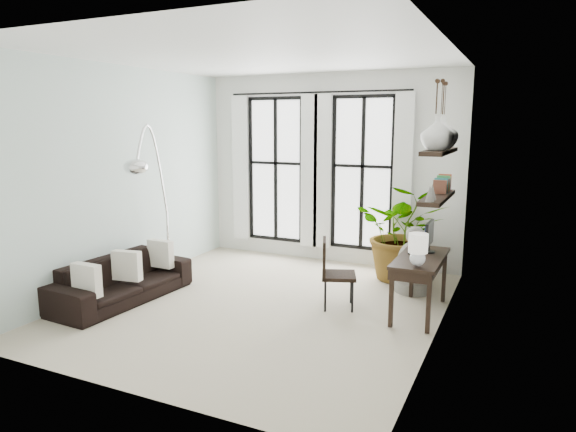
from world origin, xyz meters
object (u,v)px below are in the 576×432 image
Objects in this scene: desk_chair at (332,269)px; arc_lamp at (151,163)px; desk at (420,261)px; plant at (403,232)px; buddha at (414,264)px; sofa at (122,280)px.

arc_lamp is at bearing 167.26° from desk_chair.
desk reaches higher than desk_chair.
plant reaches higher than buddha.
plant is 0.63× the size of arc_lamp.
plant is 3.85m from arc_lamp.
arc_lamp is (-3.13, -1.96, 1.08)m from plant.
arc_lamp is (0.10, 0.58, 1.53)m from sofa.
desk_chair reaches higher than sofa.
arc_lamp reaches higher than plant.
buddha is (3.51, 2.05, 0.11)m from sofa.
desk is at bearing 8.52° from arc_lamp.
plant is 1.51m from desk.
plant is at bearing 119.07° from buddha.
arc_lamp is at bearing -171.48° from desk.
plant is 0.67m from buddha.
desk is 1.10m from desk_chair.
buddha is (3.40, 1.46, -1.43)m from arc_lamp.
sofa is 4.14m from plant.
desk_chair is (-1.07, -0.18, -0.19)m from desk.
desk is 0.54× the size of arc_lamp.
plant is at bearing -48.07° from sofa.
desk_chair is (-0.56, -1.60, -0.23)m from plant.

